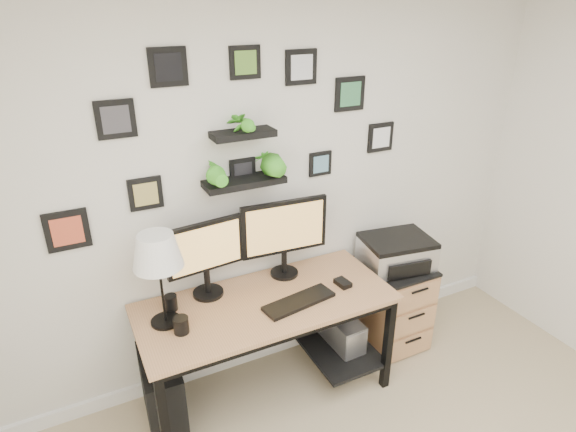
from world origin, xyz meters
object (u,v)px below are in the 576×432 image
mug (181,325)px  file_cabinet (393,303)px  monitor_right (284,232)px  pc_tower_black (163,392)px  table_lamp (157,253)px  pc_tower_grey (340,340)px  printer (397,252)px  desk (270,313)px  monitor_left (205,254)px

mug → file_cabinet: size_ratio=0.15×
monitor_right → pc_tower_black: size_ratio=1.20×
table_lamp → pc_tower_black: bearing=179.3°
file_cabinet → pc_tower_grey: bearing=-173.9°
table_lamp → file_cabinet: table_lamp is taller
table_lamp → pc_tower_black: 0.97m
monitor_right → printer: (0.85, -0.13, -0.29)m
table_lamp → file_cabinet: 1.92m
pc_tower_black → file_cabinet: bearing=4.4°
desk → printer: (1.05, 0.07, 0.16)m
monitor_right → mug: (-0.79, -0.30, -0.27)m
mug → printer: size_ratio=0.18×
desk → monitor_right: size_ratio=2.73×
desk → pc_tower_grey: desk is taller
printer → monitor_right: bearing=171.5°
mug → pc_tower_black: size_ratio=0.20×
monitor_right → mug: monitor_right is taller
pc_tower_black → monitor_left: bearing=26.0°
pc_tower_black → pc_tower_grey: size_ratio=1.17×
file_cabinet → printer: size_ratio=1.25×
monitor_left → monitor_right: 0.54m
pc_tower_black → pc_tower_grey: 1.28m
table_lamp → printer: bearing=1.2°
monitor_right → table_lamp: size_ratio=1.03×
pc_tower_black → mug: bearing=-41.5°
file_cabinet → monitor_left: bearing=174.6°
mug → pc_tower_grey: 1.30m
desk → pc_tower_grey: bearing=0.4°
pc_tower_grey → mug: bearing=-174.6°
pc_tower_grey → printer: bearing=7.1°
pc_tower_black → desk: bearing=1.1°
pc_tower_black → monitor_right: bearing=13.5°
pc_tower_black → file_cabinet: file_cabinet is taller
monitor_left → pc_tower_grey: size_ratio=1.22×
monitor_left → printer: 1.42m
monitor_left → monitor_right: monitor_right is taller
monitor_right → pc_tower_grey: bearing=-28.1°
monitor_left → file_cabinet: monitor_left is taller
mug → printer: 1.65m
desk → pc_tower_black: size_ratio=3.28×
monitor_left → pc_tower_grey: (0.89, -0.19, -0.84)m
printer → table_lamp: bearing=-178.8°
desk → file_cabinet: size_ratio=2.39×
desk → mug: 0.62m
monitor_left → file_cabinet: size_ratio=0.76×
printer → desk: bearing=-176.4°
desk → printer: size_ratio=2.99×
mug → pc_tower_black: 0.59m
desk → printer: printer is taller
desk → pc_tower_black: 0.82m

